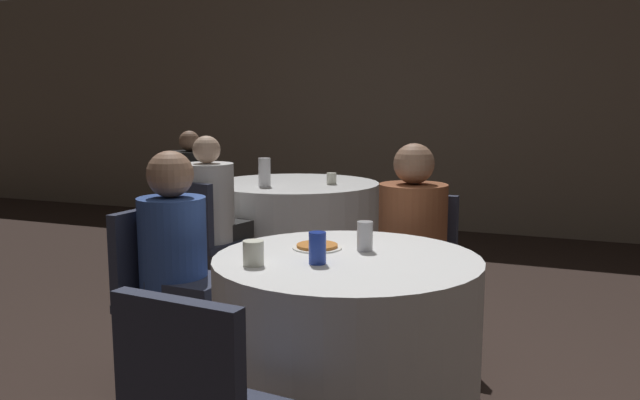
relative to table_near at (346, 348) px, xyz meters
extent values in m
cube|color=gray|center=(0.02, 4.49, 1.02)|extent=(16.00, 0.06, 2.80)
cylinder|color=white|center=(0.00, 0.00, 0.00)|extent=(1.06, 1.06, 0.75)
cylinder|color=white|center=(-1.18, 2.14, 0.00)|extent=(1.32, 1.32, 0.75)
cube|color=#2D3347|center=(0.06, 0.85, 0.07)|extent=(0.43, 0.43, 0.04)
cube|color=#2D3347|center=(0.08, 1.03, 0.30)|extent=(0.38, 0.08, 0.40)
cylinder|color=#333338|center=(0.22, 0.67, -0.16)|extent=(0.03, 0.03, 0.43)
cylinder|color=#333338|center=(-0.12, 0.69, -0.16)|extent=(0.03, 0.03, 0.43)
cylinder|color=#333338|center=(0.24, 1.01, -0.16)|extent=(0.03, 0.03, 0.43)
cylinder|color=#333338|center=(-0.09, 1.03, -0.16)|extent=(0.03, 0.03, 0.43)
cube|color=#2D3347|center=(-0.85, 0.04, 0.07)|extent=(0.42, 0.42, 0.04)
cube|color=#2D3347|center=(-1.03, 0.05, 0.30)|extent=(0.07, 0.38, 0.40)
cylinder|color=#333338|center=(-0.67, 0.20, -0.16)|extent=(0.03, 0.03, 0.43)
cylinder|color=#333338|center=(-0.69, -0.14, -0.16)|extent=(0.03, 0.03, 0.43)
cylinder|color=#333338|center=(-1.01, 0.22, -0.16)|extent=(0.03, 0.03, 0.43)
cylinder|color=#333338|center=(-1.03, -0.12, -0.16)|extent=(0.03, 0.03, 0.43)
cube|color=#2D3347|center=(-0.09, -1.03, 0.30)|extent=(0.38, 0.08, 0.40)
cube|color=#2D3347|center=(-2.16, 2.18, 0.07)|extent=(0.42, 0.42, 0.04)
cube|color=#2D3347|center=(-2.34, 2.19, 0.30)|extent=(0.06, 0.38, 0.40)
cylinder|color=#333338|center=(-1.99, 2.34, -0.16)|extent=(0.03, 0.03, 0.43)
cylinder|color=#333338|center=(-2.00, 2.00, -0.16)|extent=(0.03, 0.03, 0.43)
cylinder|color=#333338|center=(-2.33, 2.36, -0.16)|extent=(0.03, 0.03, 0.43)
cylinder|color=#333338|center=(-2.34, 2.02, -0.16)|extent=(0.03, 0.03, 0.43)
cube|color=#2D3347|center=(-1.37, 1.18, 0.07)|extent=(0.47, 0.47, 0.04)
cube|color=#2D3347|center=(-1.41, 1.00, 0.30)|extent=(0.38, 0.12, 0.40)
cylinder|color=#333338|center=(-1.51, 1.38, -0.16)|extent=(0.03, 0.03, 0.43)
cylinder|color=#333338|center=(-1.17, 1.31, -0.16)|extent=(0.03, 0.03, 0.43)
cylinder|color=#333338|center=(-1.57, 1.05, -0.16)|extent=(0.03, 0.03, 0.43)
cylinder|color=#333338|center=(-1.24, 0.98, -0.16)|extent=(0.03, 0.03, 0.43)
cylinder|color=#282828|center=(-1.33, 1.40, -0.14)|extent=(0.24, 0.24, 0.47)
cube|color=#282828|center=(-1.35, 1.29, 0.14)|extent=(0.38, 0.38, 0.12)
cylinder|color=white|center=(-1.37, 1.18, 0.35)|extent=(0.34, 0.34, 0.51)
sphere|color=#DBB293|center=(-1.37, 1.18, 0.69)|extent=(0.18, 0.18, 0.18)
cylinder|color=#33384C|center=(-0.63, 0.03, -0.14)|extent=(0.24, 0.24, 0.47)
cube|color=#33384C|center=(-0.74, 0.04, 0.14)|extent=(0.33, 0.31, 0.12)
cylinder|color=#33519E|center=(-0.85, 0.04, 0.33)|extent=(0.31, 0.31, 0.47)
sphere|color=#997056|center=(-0.85, 0.04, 0.67)|extent=(0.21, 0.21, 0.21)
cylinder|color=#33384C|center=(0.05, 0.63, -0.14)|extent=(0.24, 0.24, 0.47)
cube|color=#33384C|center=(0.05, 0.74, 0.14)|extent=(0.36, 0.34, 0.12)
cylinder|color=brown|center=(0.06, 0.85, 0.33)|extent=(0.35, 0.35, 0.48)
sphere|color=#997056|center=(0.06, 0.85, 0.68)|extent=(0.21, 0.21, 0.21)
cylinder|color=black|center=(-1.94, 2.17, -0.14)|extent=(0.24, 0.24, 0.47)
cube|color=black|center=(-2.05, 2.18, 0.14)|extent=(0.33, 0.36, 0.12)
cylinder|color=black|center=(-2.16, 2.18, 0.34)|extent=(0.37, 0.37, 0.50)
sphere|color=#997056|center=(-2.16, 2.18, 0.68)|extent=(0.17, 0.17, 0.17)
cylinder|color=white|center=(-0.17, 0.10, 0.38)|extent=(0.21, 0.21, 0.01)
cylinder|color=orange|center=(-0.17, 0.10, 0.39)|extent=(0.17, 0.17, 0.01)
cylinder|color=#1E38A5|center=(-0.07, -0.14, 0.44)|extent=(0.07, 0.07, 0.12)
cylinder|color=silver|center=(0.03, 0.13, 0.44)|extent=(0.07, 0.07, 0.12)
cylinder|color=silver|center=(-0.28, -0.25, 0.42)|extent=(0.08, 0.08, 0.09)
cylinder|color=white|center=(-1.29, 1.84, 0.48)|extent=(0.09, 0.09, 0.21)
cylinder|color=silver|center=(-0.88, 2.15, 0.42)|extent=(0.07, 0.07, 0.09)
camera|label=1|loc=(0.79, -2.27, 0.97)|focal=35.00mm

